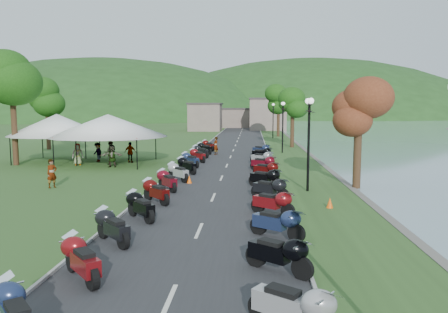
{
  "coord_description": "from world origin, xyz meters",
  "views": [
    {
      "loc": [
        1.94,
        -5.71,
        4.6
      ],
      "look_at": [
        0.1,
        23.07,
        1.3
      ],
      "focal_mm": 35.0,
      "sensor_mm": 36.0,
      "label": 1
    }
  ],
  "objects": [
    {
      "name": "tree_park_left",
      "position": [
        -16.69,
        27.43,
        5.47
      ],
      "size": [
        3.94,
        3.94,
        10.95
      ],
      "primitive_type": null,
      "color": "#225C15",
      "rests_on": "ground"
    },
    {
      "name": "moto_row_left",
      "position": [
        -2.62,
        17.63,
        0.55
      ],
      "size": [
        2.6,
        46.03,
        1.1
      ],
      "primitive_type": null,
      "color": "#331411",
      "rests_on": "ground"
    },
    {
      "name": "vendor_tent_main",
      "position": [
        -9.62,
        28.75,
        2.0
      ],
      "size": [
        6.3,
        6.3,
        4.0
      ],
      "primitive_type": null,
      "color": "white",
      "rests_on": "ground"
    },
    {
      "name": "pedestrian_b",
      "position": [
        -9.33,
        28.21,
        0.0
      ],
      "size": [
        1.01,
        0.73,
        1.87
      ],
      "primitive_type": "imported",
      "rotation": [
        0.0,
        0.0,
        3.42
      ],
      "color": "slate",
      "rests_on": "ground"
    },
    {
      "name": "road",
      "position": [
        0.0,
        40.0,
        0.01
      ],
      "size": [
        7.0,
        120.0,
        0.02
      ],
      "primitive_type": "cube",
      "color": "#2C2C2E",
      "rests_on": "ground"
    },
    {
      "name": "far_building",
      "position": [
        -2.0,
        85.0,
        2.5
      ],
      "size": [
        18.0,
        16.0,
        5.0
      ],
      "primitive_type": "cube",
      "color": "gray",
      "rests_on": "ground"
    },
    {
      "name": "moto_row_right",
      "position": [
        2.77,
        18.97,
        0.55
      ],
      "size": [
        2.6,
        34.74,
        1.1
      ],
      "primitive_type": null,
      "color": "#331411",
      "rests_on": "ground"
    },
    {
      "name": "hills_backdrop",
      "position": [
        0.0,
        200.0,
        0.0
      ],
      "size": [
        360.0,
        120.0,
        76.0
      ],
      "primitive_type": null,
      "color": "#285621",
      "rests_on": "ground"
    },
    {
      "name": "vendor_tent_side",
      "position": [
        -14.33,
        29.83,
        2.0
      ],
      "size": [
        5.29,
        5.29,
        4.0
      ],
      "primitive_type": null,
      "color": "white",
      "rests_on": "ground"
    },
    {
      "name": "pedestrian_a",
      "position": [
        -9.4,
        18.11,
        0.0
      ],
      "size": [
        0.71,
        0.74,
        1.64
      ],
      "primitive_type": "imported",
      "rotation": [
        0.0,
        0.0,
        0.94
      ],
      "color": "slate",
      "rests_on": "ground"
    },
    {
      "name": "pedestrian_c",
      "position": [
        -10.95,
        29.86,
        0.0
      ],
      "size": [
        1.09,
        0.99,
        1.62
      ],
      "primitive_type": "imported",
      "rotation": [
        0.0,
        0.0,
        5.62
      ],
      "color": "slate",
      "rests_on": "ground"
    },
    {
      "name": "tree_lakeside",
      "position": [
        7.89,
        19.16,
        3.61
      ],
      "size": [
        2.6,
        2.6,
        7.22
      ],
      "primitive_type": null,
      "color": "#225C15",
      "rests_on": "ground"
    }
  ]
}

